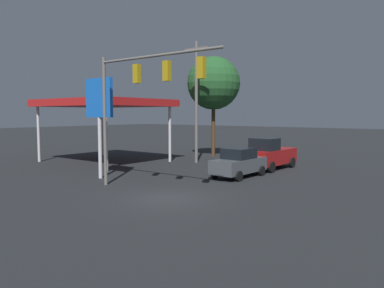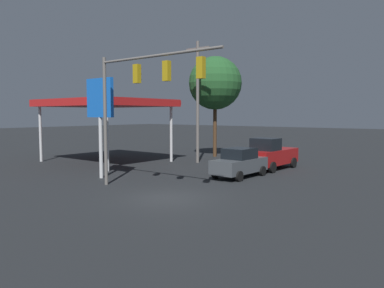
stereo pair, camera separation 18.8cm
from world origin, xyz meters
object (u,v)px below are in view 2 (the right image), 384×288
Objects in this scene: utility_pole at (198,99)px; street_tree at (215,83)px; sedan_waiting at (239,163)px; pickup_parked at (270,155)px; traffic_signal_assembly at (141,88)px; price_sign at (100,104)px.

utility_pole is 1.06× the size of street_tree.
sedan_waiting is 4.49m from pickup_parked.
utility_pole is 7.94m from pickup_parked.
traffic_signal_assembly reaches higher than price_sign.
traffic_signal_assembly is at bearing 111.54° from street_tree.
utility_pole reaches higher than sedan_waiting.
price_sign is 9.88m from sedan_waiting.
price_sign is 1.45× the size of sedan_waiting.
price_sign is 14.99m from street_tree.
sedan_waiting is at bearing 1.84° from pickup_parked.
price_sign is at bearing -31.58° from pickup_parked.
utility_pole is 2.30× the size of sedan_waiting.
sedan_waiting is 0.46× the size of street_tree.
pickup_parked is at bearing -123.47° from price_sign.
street_tree is (6.32, -16.01, 1.57)m from traffic_signal_assembly.
traffic_signal_assembly is 1.58× the size of pickup_parked.
street_tree reaches higher than pickup_parked.
street_tree reaches higher than sedan_waiting.
street_tree is (1.21, -14.76, 2.32)m from price_sign.
pickup_parked is at bearing -176.84° from utility_pole.
street_tree reaches higher than price_sign.
utility_pole is 1.95× the size of pickup_parked.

